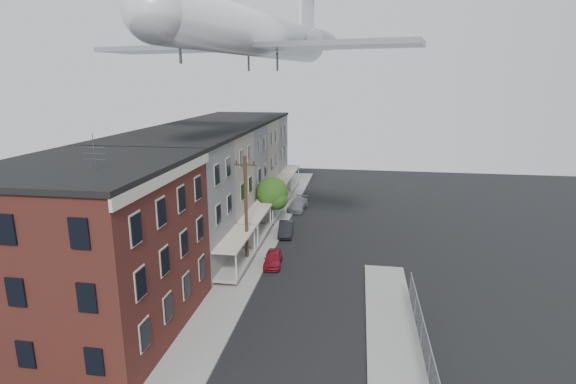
% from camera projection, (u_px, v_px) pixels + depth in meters
% --- Properties ---
extents(sidewalk_left, '(3.00, 62.00, 0.12)m').
position_uv_depth(sidewalk_left, '(264.00, 239.00, 42.70)').
color(sidewalk_left, gray).
rests_on(sidewalk_left, ground).
extents(sidewalk_right, '(3.00, 26.00, 0.12)m').
position_uv_depth(sidewalk_right, '(396.00, 365.00, 23.79)').
color(sidewalk_right, gray).
rests_on(sidewalk_right, ground).
extents(curb_left, '(0.15, 62.00, 0.14)m').
position_uv_depth(curb_left, '(279.00, 239.00, 42.48)').
color(curb_left, gray).
rests_on(curb_left, ground).
extents(curb_right, '(0.15, 26.00, 0.14)m').
position_uv_depth(curb_right, '(368.00, 362.00, 24.00)').
color(curb_right, gray).
rests_on(curb_right, ground).
extents(corner_building, '(10.31, 12.30, 12.15)m').
position_uv_depth(corner_building, '(93.00, 249.00, 26.15)').
color(corner_building, '#381811').
rests_on(corner_building, ground).
extents(row_house_a, '(11.98, 7.00, 10.30)m').
position_uv_depth(row_house_a, '(163.00, 206.00, 35.26)').
color(row_house_a, '#60605E').
rests_on(row_house_a, ground).
extents(row_house_b, '(11.98, 7.00, 10.30)m').
position_uv_depth(row_house_b, '(194.00, 186.00, 41.97)').
color(row_house_b, gray).
rests_on(row_house_b, ground).
extents(row_house_c, '(11.98, 7.00, 10.30)m').
position_uv_depth(row_house_c, '(217.00, 171.00, 48.68)').
color(row_house_c, '#60605E').
rests_on(row_house_c, ground).
extents(row_house_d, '(11.98, 7.00, 10.30)m').
position_uv_depth(row_house_d, '(235.00, 160.00, 55.39)').
color(row_house_d, gray).
rests_on(row_house_d, ground).
extents(row_house_e, '(11.98, 7.00, 10.30)m').
position_uv_depth(row_house_e, '(248.00, 152.00, 62.09)').
color(row_house_e, '#60605E').
rests_on(row_house_e, ground).
extents(chainlink_fence, '(0.06, 18.06, 1.90)m').
position_uv_depth(chainlink_fence, '(430.00, 363.00, 22.37)').
color(chainlink_fence, gray).
rests_on(chainlink_fence, ground).
extents(utility_pole, '(1.80, 0.26, 9.00)m').
position_uv_depth(utility_pole, '(246.00, 210.00, 35.85)').
color(utility_pole, black).
rests_on(utility_pole, ground).
extents(street_tree, '(3.22, 3.20, 5.20)m').
position_uv_depth(street_tree, '(273.00, 194.00, 45.60)').
color(street_tree, black).
rests_on(street_tree, ground).
extents(car_near, '(1.69, 3.58, 1.18)m').
position_uv_depth(car_near, '(273.00, 258.00, 36.60)').
color(car_near, maroon).
rests_on(car_near, ground).
extents(car_mid, '(1.73, 4.00, 1.28)m').
position_uv_depth(car_mid, '(286.00, 229.00, 43.77)').
color(car_mid, black).
rests_on(car_mid, ground).
extents(car_far, '(2.27, 4.64, 1.30)m').
position_uv_depth(car_far, '(298.00, 204.00, 52.28)').
color(car_far, slate).
rests_on(car_far, ground).
extents(airplane, '(26.84, 30.67, 8.82)m').
position_uv_depth(airplane, '(260.00, 34.00, 36.93)').
color(airplane, white).
rests_on(airplane, ground).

